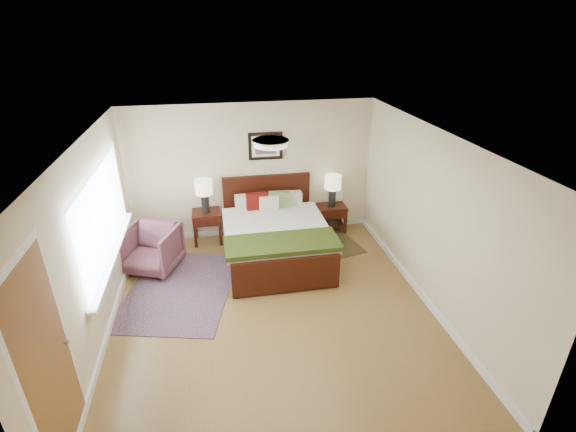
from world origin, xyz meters
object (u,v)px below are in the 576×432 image
object	(u,v)px
nightstand_right	(331,215)
lamp_right	(333,185)
armchair	(151,249)
rug_persian	(180,289)
nightstand_left	(207,218)
bed	(275,230)
lamp_left	(204,190)

from	to	relation	value
nightstand_right	lamp_right	size ratio (longest dim) A/B	0.88
nightstand_right	lamp_right	world-z (taller)	lamp_right
armchair	rug_persian	xyz separation A→B (m)	(0.45, -0.70, -0.37)
lamp_right	rug_persian	size ratio (longest dim) A/B	0.28
nightstand_left	bed	bearing A→B (deg)	-34.94
nightstand_right	rug_persian	distance (m)	3.22
nightstand_right	armchair	bearing A→B (deg)	-166.53
lamp_left	lamp_right	distance (m)	2.38
armchair	nightstand_left	bearing A→B (deg)	62.62
nightstand_left	lamp_right	bearing A→B (deg)	0.51
nightstand_left	armchair	size ratio (longest dim) A/B	0.73
bed	lamp_left	bearing A→B (deg)	144.36
nightstand_left	lamp_right	distance (m)	2.43
lamp_left	nightstand_left	bearing A→B (deg)	-90.00
bed	armchair	size ratio (longest dim) A/B	2.58
bed	nightstand_left	distance (m)	1.40
nightstand_left	nightstand_right	world-z (taller)	nightstand_left
bed	lamp_left	xyz separation A→B (m)	(-1.15, 0.82, 0.50)
nightstand_right	rug_persian	xyz separation A→B (m)	(-2.84, -1.49, -0.33)
nightstand_left	armchair	world-z (taller)	armchair
lamp_right	rug_persian	world-z (taller)	lamp_right
bed	nightstand_left	bearing A→B (deg)	145.06
nightstand_left	rug_persian	distance (m)	1.62
bed	armchair	xyz separation A→B (m)	(-2.06, 0.02, -0.15)
armchair	rug_persian	distance (m)	0.91
bed	nightstand_left	xyz separation A→B (m)	(-1.15, 0.80, -0.05)
bed	nightstand_right	world-z (taller)	bed
nightstand_right	lamp_left	xyz separation A→B (m)	(-2.38, 0.01, 0.69)
rug_persian	nightstand_right	bearing A→B (deg)	41.41
lamp_right	armchair	distance (m)	3.43
nightstand_right	lamp_right	xyz separation A→B (m)	(0.00, 0.01, 0.62)
bed	rug_persian	bearing A→B (deg)	-157.10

